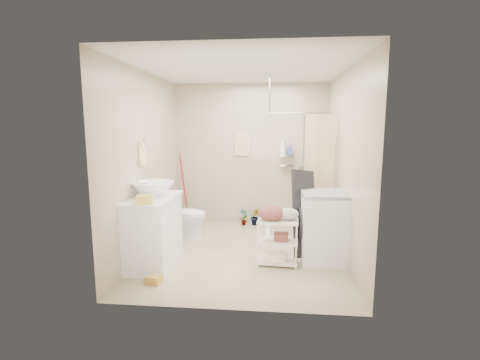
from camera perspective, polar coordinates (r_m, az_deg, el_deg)
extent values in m
plane|color=tan|center=(5.19, 0.49, -11.84)|extent=(3.20, 3.20, 0.00)
cube|color=silver|center=(4.91, 0.54, 17.84)|extent=(2.80, 3.20, 0.04)
cube|color=#B8A88F|center=(6.47, 1.72, 4.14)|extent=(2.80, 0.04, 2.60)
cube|color=#B8A88F|center=(3.30, -1.84, -0.47)|extent=(2.80, 0.04, 2.60)
cube|color=#B8A88F|center=(5.19, -15.09, 2.65)|extent=(0.04, 3.20, 2.60)
cube|color=#B8A88F|center=(4.96, 16.85, 2.31)|extent=(0.04, 3.20, 2.60)
cube|color=silver|center=(4.82, -14.04, -8.04)|extent=(0.60, 1.04, 0.91)
imported|color=white|center=(4.76, -14.08, -1.42)|extent=(0.57, 0.57, 0.19)
cube|color=yellow|center=(4.31, -15.37, -3.13)|extent=(0.22, 0.19, 0.10)
cube|color=gold|center=(4.36, -13.97, -15.37)|extent=(0.28, 0.24, 0.13)
imported|color=white|center=(5.93, -9.00, -5.62)|extent=(0.74, 0.47, 0.72)
imported|color=brown|center=(6.48, 0.59, -6.10)|extent=(0.20, 0.19, 0.32)
imported|color=brown|center=(6.51, 2.58, -6.01)|extent=(0.19, 0.16, 0.33)
cube|color=beige|center=(6.45, 0.38, 5.91)|extent=(0.28, 0.03, 0.42)
imported|color=white|center=(6.38, 7.05, 5.39)|extent=(0.12, 0.12, 0.27)
imported|color=#3A4EA8|center=(6.39, 8.14, 4.91)|extent=(0.09, 0.09, 0.16)
cube|color=silver|center=(4.92, 13.79, -7.41)|extent=(0.66, 0.69, 0.95)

